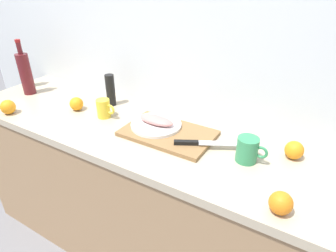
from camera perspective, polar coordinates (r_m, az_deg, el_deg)
The scene contains 16 objects.
ground_plane at distance 2.08m, azimuth -6.22°, elevation -22.00°, with size 12.00×12.00×0.00m, color slate.
back_wall at distance 1.62m, azimuth -1.58°, elevation 16.07°, with size 3.20×0.05×2.50m, color silver.
kitchen_counter at distance 1.76m, azimuth -7.01°, elevation -12.70°, with size 2.00×0.60×0.90m.
cutting_board at distance 1.39m, azimuth 0.00°, elevation -1.45°, with size 0.43×0.27×0.02m, color olive.
white_plate at distance 1.43m, azimuth -2.37°, elevation 0.29°, with size 0.25×0.25×0.01m, color white.
fish_fillet at distance 1.42m, azimuth -2.39°, elevation 1.19°, with size 0.19×0.08×0.04m, color tan.
chef_knife at distance 1.28m, azimuth 6.00°, elevation -3.34°, with size 0.27×0.16×0.02m.
olive_oil_bottle at distance 2.16m, azimuth -26.53°, elevation 9.73°, with size 0.06×0.06×0.27m.
wine_bottle at distance 2.02m, azimuth -26.43°, elevation 9.40°, with size 0.07×0.07×0.34m.
coffee_mug_0 at distance 1.58m, azimuth -12.60°, elevation 3.43°, with size 0.11×0.07×0.10m.
coffee_mug_1 at distance 1.23m, azimuth 15.53°, elevation -4.54°, with size 0.13×0.09×0.11m.
orange_0 at distance 1.81m, azimuth -29.17°, elevation 3.31°, with size 0.08×0.08×0.08m, color orange.
orange_1 at distance 1.04m, azimuth 21.48°, elevation -14.04°, with size 0.08×0.08×0.08m, color orange.
orange_2 at distance 1.32m, azimuth 23.76°, elevation -4.40°, with size 0.08×0.08×0.08m, color orange.
orange_3 at distance 1.70m, azimuth -17.71°, elevation 4.22°, with size 0.08×0.08×0.08m, color orange.
pepper_mill at distance 1.70m, azimuth -11.34°, elevation 6.99°, with size 0.05×0.05×0.18m, color black.
Camera 1 is at (0.84, -1.01, 1.61)m, focal length 30.71 mm.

